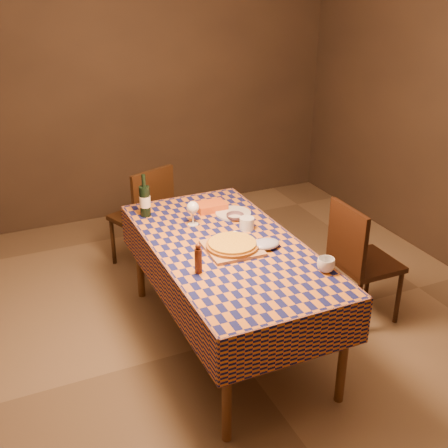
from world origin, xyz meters
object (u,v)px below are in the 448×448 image
Objects in this scene: cutting_board at (232,248)px; chair_far at (146,212)px; white_plate at (233,213)px; chair_right at (358,257)px; dining_table at (227,255)px; wine_bottle at (145,201)px; bowl at (235,217)px; pizza at (232,244)px.

chair_far reaches higher than cutting_board.
chair_right is (0.74, -0.56, -0.25)m from white_plate.
wine_bottle reaches higher than dining_table.
white_plate is (0.03, 0.09, -0.01)m from bowl.
chair_far is (-0.18, 1.28, -0.17)m from dining_table.
cutting_board reaches higher than dining_table.
bowl is 1.05m from chair_far.
wine_bottle is (-0.35, 0.75, 0.11)m from cutting_board.
chair_right is at bearing -2.83° from pizza.
cutting_board is 1.06× the size of wine_bottle.
pizza is at bearing -64.95° from wine_bottle.
chair_right is (0.99, -0.13, -0.17)m from dining_table.
cutting_board reaches higher than white_plate.
dining_table is 7.05× the size of white_plate.
bowl is 0.40× the size of wine_bottle.
wine_bottle is (-0.35, 0.67, 0.20)m from dining_table.
white_plate is (0.25, 0.43, 0.08)m from dining_table.
wine_bottle reaches higher than pizza.
pizza is 1.03m from chair_right.
cutting_board is 0.47m from bowl.
white_plate is (0.24, 0.51, -0.00)m from cutting_board.
chair_far reaches higher than white_plate.
chair_far is at bearing 98.07° from dining_table.
white_plate is at bearing 64.31° from pizza.
cutting_board is 1.02m from chair_right.
bowl reaches higher than white_plate.
pizza is 1.39m from chair_far.
bowl is (0.22, 0.42, -0.02)m from pizza.
pizza is at bearing -117.43° from bowl.
chair_right reaches higher than dining_table.
white_plate is at bearing -22.15° from wine_bottle.
bowl is 0.14× the size of chair_right.
cutting_board is 1.39m from chair_far.
bowl is at bearing -30.06° from wine_bottle.
white_plate is at bearing 143.08° from chair_right.
cutting_board is (0.00, -0.08, 0.09)m from dining_table.
bowl is at bearing -66.70° from chair_far.
chair_right is at bearing -7.22° from dining_table.
chair_right is at bearing -36.92° from white_plate.
white_plate is (0.60, -0.24, -0.11)m from wine_bottle.
bowl is at bearing -106.57° from white_plate.
pizza is at bearing -89.10° from cutting_board.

